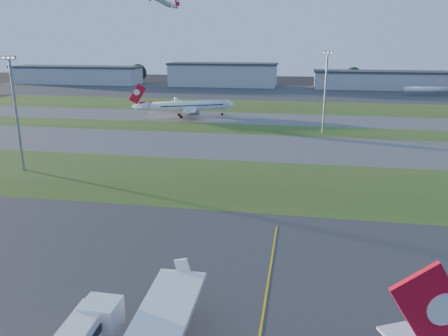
% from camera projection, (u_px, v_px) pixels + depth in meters
% --- Properties ---
extents(grass_strip_a, '(300.00, 34.00, 0.01)m').
position_uv_depth(grass_strip_a, '(260.00, 183.00, 92.05)').
color(grass_strip_a, '#324918').
rests_on(grass_strip_a, ground).
extents(taxiway_a, '(300.00, 32.00, 0.01)m').
position_uv_depth(taxiway_a, '(271.00, 147.00, 123.23)').
color(taxiway_a, '#515154').
rests_on(taxiway_a, ground).
extents(grass_strip_b, '(300.00, 18.00, 0.01)m').
position_uv_depth(grass_strip_b, '(277.00, 130.00, 146.86)').
color(grass_strip_b, '#324918').
rests_on(grass_strip_b, ground).
extents(taxiway_b, '(300.00, 26.00, 0.01)m').
position_uv_depth(taxiway_b, '(280.00, 119.00, 167.65)').
color(taxiway_b, '#515154').
rests_on(taxiway_b, ground).
extents(grass_strip_c, '(300.00, 40.00, 0.01)m').
position_uv_depth(grass_strip_c, '(284.00, 107.00, 198.83)').
color(grass_strip_c, '#324918').
rests_on(grass_strip_c, ground).
extents(apron_far, '(400.00, 80.00, 0.01)m').
position_uv_depth(apron_far, '(289.00, 92.00, 255.53)').
color(apron_far, '#333335').
rests_on(apron_far, ground).
extents(airliner_taxiing, '(35.89, 30.60, 12.03)m').
position_uv_depth(airliner_taxiing, '(188.00, 106.00, 171.71)').
color(airliner_taxiing, white).
rests_on(airliner_taxiing, ground).
extents(mini_jet_near, '(28.32, 8.55, 9.48)m').
position_uv_depth(mini_jet_near, '(428.00, 89.00, 241.08)').
color(mini_jet_near, white).
rests_on(mini_jet_near, ground).
extents(light_mast_west, '(3.20, 0.70, 25.80)m').
position_uv_depth(light_mast_west, '(15.00, 107.00, 97.29)').
color(light_mast_west, gray).
rests_on(light_mast_west, ground).
extents(light_mast_centre, '(3.20, 0.70, 25.80)m').
position_uv_depth(light_mast_centre, '(325.00, 87.00, 138.28)').
color(light_mast_centre, gray).
rests_on(light_mast_centre, ground).
extents(hangar_far_west, '(91.80, 23.00, 12.20)m').
position_uv_depth(hangar_far_west, '(77.00, 75.00, 307.74)').
color(hangar_far_west, '#AAACB2').
rests_on(hangar_far_west, ground).
extents(hangar_west, '(71.40, 23.00, 15.20)m').
position_uv_depth(hangar_west, '(223.00, 75.00, 289.42)').
color(hangar_west, '#AAACB2').
rests_on(hangar_west, ground).
extents(hangar_east, '(81.60, 23.00, 11.20)m').
position_uv_depth(hangar_east, '(380.00, 80.00, 272.94)').
color(hangar_east, '#AAACB2').
rests_on(hangar_east, ground).
extents(tree_far_west, '(11.00, 11.00, 12.00)m').
position_uv_depth(tree_far_west, '(36.00, 72.00, 326.74)').
color(tree_far_west, black).
rests_on(tree_far_west, ground).
extents(tree_west, '(12.10, 12.10, 13.20)m').
position_uv_depth(tree_west, '(138.00, 73.00, 314.81)').
color(tree_west, black).
rests_on(tree_west, ground).
extents(tree_mid_west, '(9.90, 9.90, 10.80)m').
position_uv_depth(tree_mid_west, '(262.00, 77.00, 296.06)').
color(tree_mid_west, black).
rests_on(tree_mid_west, ground).
extents(tree_mid_east, '(11.55, 11.55, 12.60)m').
position_uv_depth(tree_mid_east, '(353.00, 76.00, 288.40)').
color(tree_mid_east, black).
rests_on(tree_mid_east, ground).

